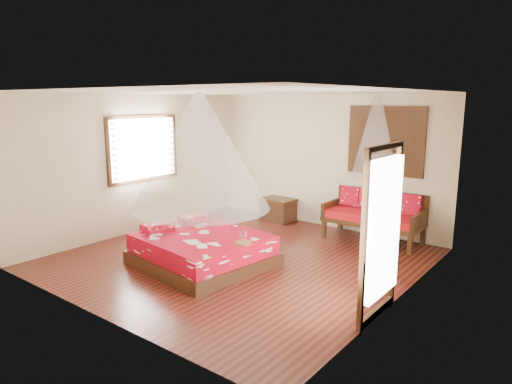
% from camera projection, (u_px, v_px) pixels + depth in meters
% --- Properties ---
extents(room, '(5.54, 5.54, 2.84)m').
position_uv_depth(room, '(240.00, 178.00, 7.56)').
color(room, black).
rests_on(room, ground).
extents(bed, '(2.21, 2.05, 0.63)m').
position_uv_depth(bed, '(202.00, 249.00, 7.52)').
color(bed, black).
rests_on(bed, floor).
extents(daybed, '(1.83, 0.81, 0.96)m').
position_uv_depth(daybed, '(375.00, 214.00, 8.75)').
color(daybed, black).
rests_on(daybed, floor).
extents(storage_chest, '(0.77, 0.59, 0.51)m').
position_uv_depth(storage_chest, '(278.00, 209.00, 10.24)').
color(storage_chest, black).
rests_on(storage_chest, floor).
extents(shutter_panel, '(1.52, 0.06, 1.32)m').
position_uv_depth(shutter_panel, '(386.00, 141.00, 8.74)').
color(shutter_panel, black).
rests_on(shutter_panel, wall_back).
extents(window_left, '(0.10, 1.74, 1.34)m').
position_uv_depth(window_left, '(144.00, 148.00, 9.29)').
color(window_left, black).
rests_on(window_left, wall_left).
extents(glazed_door, '(0.08, 1.02, 2.16)m').
position_uv_depth(glazed_door, '(380.00, 234.00, 5.54)').
color(glazed_door, black).
rests_on(glazed_door, floor).
extents(wine_tray, '(0.26, 0.26, 0.21)m').
position_uv_depth(wine_tray, '(243.00, 240.00, 7.00)').
color(wine_tray, brown).
rests_on(wine_tray, bed).
extents(mosquito_net_main, '(2.22, 2.22, 1.80)m').
position_uv_depth(mosquito_net_main, '(200.00, 153.00, 7.19)').
color(mosquito_net_main, white).
rests_on(mosquito_net_main, ceiling).
extents(mosquito_net_daybed, '(0.85, 0.85, 1.50)m').
position_uv_depth(mosquito_net_daybed, '(376.00, 137.00, 8.36)').
color(mosquito_net_daybed, white).
rests_on(mosquito_net_daybed, ceiling).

